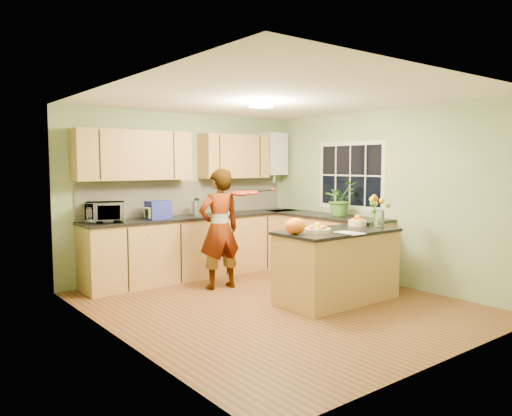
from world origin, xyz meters
TOP-DOWN VIEW (x-y plane):
  - floor at (0.00, 0.00)m, footprint 4.50×4.50m
  - ceiling at (0.00, 0.00)m, footprint 4.00×4.50m
  - wall_back at (0.00, 2.25)m, footprint 4.00×0.02m
  - wall_front at (0.00, -2.25)m, footprint 4.00×0.02m
  - wall_left at (-2.00, 0.00)m, footprint 0.02×4.50m
  - wall_right at (2.00, 0.00)m, footprint 0.02×4.50m
  - back_counter at (0.10, 1.95)m, footprint 3.64×0.62m
  - right_counter at (1.70, 0.85)m, footprint 0.62×2.24m
  - splashback at (0.10, 2.23)m, footprint 3.60×0.02m
  - upper_cabinets at (-0.18, 2.08)m, footprint 3.20×0.34m
  - boiler at (1.70, 2.09)m, footprint 0.40×0.30m
  - window_right at (1.99, 0.60)m, footprint 0.01×1.30m
  - light_switch at (-1.99, -0.60)m, footprint 0.02×0.09m
  - ceiling_lamp at (0.00, 0.30)m, footprint 0.30×0.30m
  - peninsula_island at (0.72, -0.32)m, footprint 1.57×0.80m
  - fruit_dish at (0.37, -0.32)m, footprint 0.32×0.32m
  - orange_bowl at (1.27, -0.17)m, footprint 0.24×0.24m
  - flower_vase at (1.32, -0.50)m, footprint 0.28×0.28m
  - orange_bag at (0.06, -0.27)m, footprint 0.29×0.26m
  - papers at (0.62, -0.62)m, footprint 0.23×0.31m
  - violinist at (-0.09, 1.12)m, footprint 0.65×0.47m
  - violin at (0.11, 0.90)m, footprint 0.64×0.55m
  - microwave at (-1.39, 1.94)m, footprint 0.59×0.51m
  - blue_box at (-0.62, 1.91)m, footprint 0.33×0.25m
  - kettle at (0.05, 1.93)m, footprint 0.17×0.17m
  - jar_cream at (0.44, 1.96)m, footprint 0.13×0.13m
  - jar_white at (0.62, 1.89)m, footprint 0.14×0.14m
  - potted_plant at (1.70, 0.54)m, footprint 0.50×0.44m

SIDE VIEW (x-z plane):
  - floor at x=0.00m, z-range 0.00..0.00m
  - peninsula_island at x=0.72m, z-range 0.00..0.90m
  - back_counter at x=0.10m, z-range 0.00..0.94m
  - right_counter at x=1.70m, z-range 0.00..0.94m
  - violinist at x=-0.09m, z-range 0.00..1.66m
  - papers at x=0.62m, z-range 0.90..0.91m
  - fruit_dish at x=0.37m, z-range 0.89..1.00m
  - orange_bowl at x=1.27m, z-range 0.89..1.03m
  - orange_bag at x=0.06m, z-range 0.90..1.09m
  - jar_cream at x=0.44m, z-range 0.94..1.10m
  - jar_white at x=0.62m, z-range 0.94..1.10m
  - kettle at x=0.05m, z-range 0.91..1.23m
  - blue_box at x=-0.62m, z-range 0.94..1.20m
  - microwave at x=-1.39m, z-range 0.94..1.22m
  - splashback at x=0.10m, z-range 0.94..1.46m
  - potted_plant at x=1.70m, z-range 0.94..1.47m
  - flower_vase at x=1.32m, z-range 0.98..1.49m
  - wall_back at x=0.00m, z-range 0.00..2.50m
  - wall_front at x=0.00m, z-range 0.00..2.50m
  - wall_left at x=-2.00m, z-range 0.00..2.50m
  - wall_right at x=2.00m, z-range 0.00..2.50m
  - light_switch at x=-1.99m, z-range 1.26..1.34m
  - violin at x=0.11m, z-range 1.25..1.41m
  - window_right at x=1.99m, z-range 1.02..2.08m
  - upper_cabinets at x=-0.18m, z-range 1.50..2.20m
  - boiler at x=1.70m, z-range 1.47..2.33m
  - ceiling_lamp at x=0.00m, z-range 2.43..2.50m
  - ceiling at x=0.00m, z-range 2.49..2.51m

